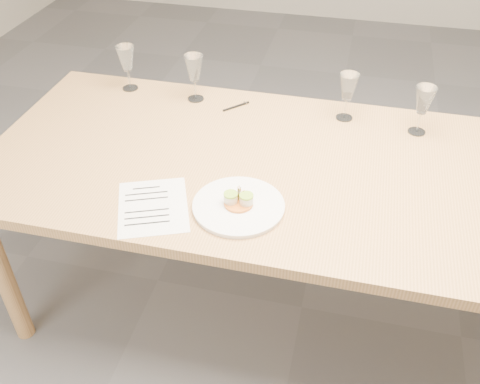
% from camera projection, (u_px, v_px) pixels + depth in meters
% --- Properties ---
extents(ground, '(7.00, 7.00, 0.00)m').
position_uv_depth(ground, '(302.00, 307.00, 2.34)').
color(ground, slate).
rests_on(ground, ground).
extents(dining_table, '(2.40, 1.00, 0.75)m').
position_uv_depth(dining_table, '(315.00, 184.00, 1.91)').
color(dining_table, tan).
rests_on(dining_table, ground).
extents(dinner_plate, '(0.29, 0.29, 0.08)m').
position_uv_depth(dinner_plate, '(239.00, 205.00, 1.69)').
color(dinner_plate, white).
rests_on(dinner_plate, dining_table).
extents(recipe_sheet, '(0.31, 0.34, 0.00)m').
position_uv_depth(recipe_sheet, '(153.00, 206.00, 1.71)').
color(recipe_sheet, white).
rests_on(recipe_sheet, dining_table).
extents(ballpoint_pen, '(0.09, 0.10, 0.01)m').
position_uv_depth(ballpoint_pen, '(236.00, 106.00, 2.20)').
color(ballpoint_pen, black).
rests_on(ballpoint_pen, dining_table).
extents(wine_glass_0, '(0.08, 0.08, 0.19)m').
position_uv_depth(wine_glass_0, '(126.00, 59.00, 2.25)').
color(wine_glass_0, white).
rests_on(wine_glass_0, dining_table).
extents(wine_glass_1, '(0.08, 0.08, 0.20)m').
position_uv_depth(wine_glass_1, '(194.00, 69.00, 2.17)').
color(wine_glass_1, white).
rests_on(wine_glass_1, dining_table).
extents(wine_glass_2, '(0.08, 0.08, 0.19)m').
position_uv_depth(wine_glass_2, '(348.00, 88.00, 2.05)').
color(wine_glass_2, white).
rests_on(wine_glass_2, dining_table).
extents(wine_glass_3, '(0.08, 0.08, 0.19)m').
position_uv_depth(wine_glass_3, '(424.00, 101.00, 1.97)').
color(wine_glass_3, white).
rests_on(wine_glass_3, dining_table).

